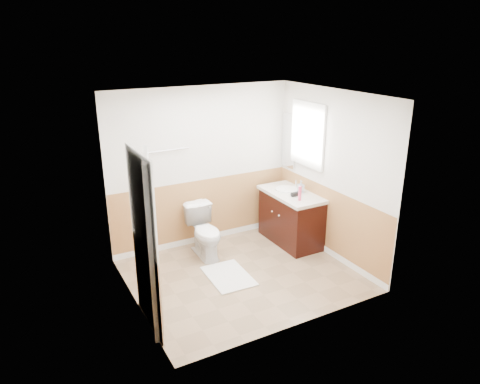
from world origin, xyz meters
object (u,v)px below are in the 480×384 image
bath_mat (228,276)px  vanity_cabinet (291,219)px  lotion_bottle (300,193)px  toilet (205,232)px  soap_dispenser (301,187)px

bath_mat → vanity_cabinet: size_ratio=0.73×
bath_mat → lotion_bottle: size_ratio=3.64×
bath_mat → lotion_bottle: (1.31, 0.18, 0.95)m
vanity_cabinet → lotion_bottle: size_ratio=5.00×
toilet → vanity_cabinet: vanity_cabinet is taller
lotion_bottle → vanity_cabinet: bearing=73.6°
toilet → vanity_cabinet: bearing=-7.2°
toilet → vanity_cabinet: size_ratio=0.70×
vanity_cabinet → lotion_bottle: lotion_bottle is taller
bath_mat → toilet: bearing=90.0°
vanity_cabinet → bath_mat: bearing=-159.6°
lotion_bottle → soap_dispenser: bearing=51.8°
vanity_cabinet → soap_dispenser: (0.12, -0.06, 0.55)m
lotion_bottle → soap_dispenser: 0.36m
vanity_cabinet → soap_dispenser: bearing=-26.3°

